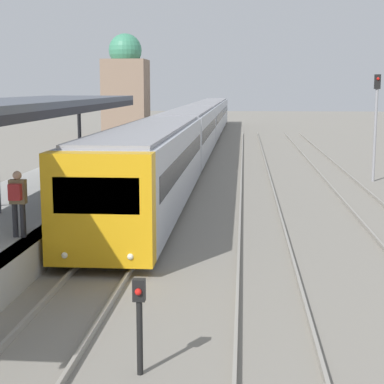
{
  "coord_description": "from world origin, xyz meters",
  "views": [
    {
      "loc": [
        3.5,
        -3.79,
        4.62
      ],
      "look_at": [
        2.06,
        14.03,
        1.68
      ],
      "focal_mm": 60.0,
      "sensor_mm": 36.0,
      "label": 1
    }
  ],
  "objects_px": {
    "signal_mast_far": "(376,115)",
    "person_on_platform": "(18,198)",
    "train_near": "(198,125)",
    "signal_post_near": "(139,315)"
  },
  "relations": [
    {
      "from": "signal_mast_far",
      "to": "person_on_platform",
      "type": "bearing_deg",
      "value": -125.46
    },
    {
      "from": "train_near",
      "to": "signal_post_near",
      "type": "xyz_separation_m",
      "value": [
        1.87,
        -39.42,
        -0.75
      ]
    },
    {
      "from": "person_on_platform",
      "to": "signal_post_near",
      "type": "distance_m",
      "value": 6.79
    },
    {
      "from": "train_near",
      "to": "signal_mast_far",
      "type": "relative_size",
      "value": 13.16
    },
    {
      "from": "person_on_platform",
      "to": "train_near",
      "type": "relative_size",
      "value": 0.02
    },
    {
      "from": "signal_post_near",
      "to": "signal_mast_far",
      "type": "bearing_deg",
      "value": 70.17
    },
    {
      "from": "person_on_platform",
      "to": "train_near",
      "type": "xyz_separation_m",
      "value": [
        2.05,
        33.95,
        -0.14
      ]
    },
    {
      "from": "train_near",
      "to": "signal_post_near",
      "type": "distance_m",
      "value": 39.47
    },
    {
      "from": "signal_post_near",
      "to": "signal_mast_far",
      "type": "distance_m",
      "value": 23.75
    },
    {
      "from": "person_on_platform",
      "to": "signal_mast_far",
      "type": "relative_size",
      "value": 0.32
    }
  ]
}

